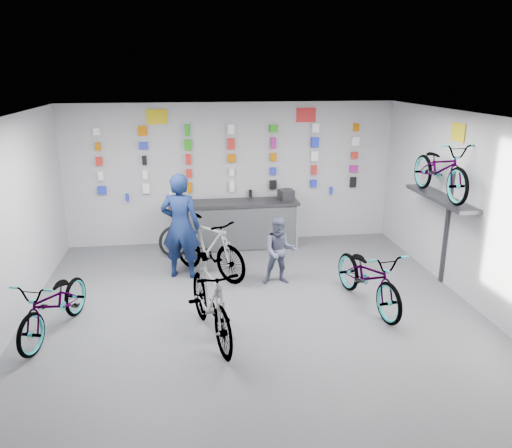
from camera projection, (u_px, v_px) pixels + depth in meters
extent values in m
plane|color=#4E4F53|center=(258.00, 328.00, 7.33)|extent=(8.00, 8.00, 0.00)
plane|color=white|center=(259.00, 120.00, 6.45)|extent=(8.00, 8.00, 0.00)
plane|color=silver|center=(231.00, 174.00, 10.68)|extent=(7.00, 0.00, 7.00)
plane|color=silver|center=(352.00, 426.00, 3.11)|extent=(7.00, 0.00, 7.00)
plane|color=silver|center=(493.00, 220.00, 7.37)|extent=(0.00, 8.00, 8.00)
cube|color=black|center=(234.00, 227.00, 10.56)|extent=(2.60, 0.60, 0.90)
cube|color=silver|center=(235.00, 230.00, 10.27)|extent=(2.60, 0.02, 0.90)
cube|color=silver|center=(172.00, 232.00, 10.09)|extent=(0.04, 0.04, 0.96)
cube|color=silver|center=(297.00, 227.00, 10.44)|extent=(0.04, 0.04, 0.96)
cube|color=black|center=(234.00, 203.00, 10.41)|extent=(2.70, 0.66, 0.06)
cube|color=#1F32CE|center=(102.00, 190.00, 10.32)|extent=(0.17, 0.06, 0.16)
cube|color=white|center=(146.00, 189.00, 10.44)|extent=(0.14, 0.06, 0.20)
cube|color=#C56200|center=(190.00, 187.00, 10.56)|extent=(0.09, 0.06, 0.22)
cube|color=white|center=(232.00, 186.00, 10.68)|extent=(0.10, 0.06, 0.23)
cube|color=black|center=(273.00, 185.00, 10.81)|extent=(0.15, 0.06, 0.19)
cube|color=#1F32CE|center=(314.00, 183.00, 10.93)|extent=(0.14, 0.06, 0.16)
cube|color=black|center=(353.00, 182.00, 11.05)|extent=(0.14, 0.06, 0.23)
cube|color=white|center=(101.00, 176.00, 10.23)|extent=(0.11, 0.06, 0.18)
cube|color=white|center=(145.00, 175.00, 10.35)|extent=(0.10, 0.06, 0.21)
cube|color=red|center=(189.00, 173.00, 10.47)|extent=(0.12, 0.06, 0.17)
cube|color=white|center=(232.00, 172.00, 10.60)|extent=(0.10, 0.06, 0.15)
cube|color=#1F32CE|center=(273.00, 171.00, 10.72)|extent=(0.12, 0.06, 0.15)
cube|color=red|center=(314.00, 170.00, 10.84)|extent=(0.12, 0.06, 0.20)
cube|color=#A91984|center=(354.00, 169.00, 10.96)|extent=(0.18, 0.06, 0.14)
cube|color=red|center=(99.00, 161.00, 10.14)|extent=(0.13, 0.06, 0.17)
cube|color=black|center=(144.00, 160.00, 10.26)|extent=(0.09, 0.06, 0.19)
cube|color=red|center=(188.00, 159.00, 10.38)|extent=(0.11, 0.06, 0.21)
cube|color=#C56200|center=(231.00, 158.00, 10.51)|extent=(0.15, 0.06, 0.17)
cube|color=#C56200|center=(273.00, 157.00, 10.63)|extent=(0.12, 0.06, 0.17)
cube|color=white|center=(314.00, 156.00, 10.75)|extent=(0.16, 0.06, 0.22)
cube|color=red|center=(355.00, 155.00, 10.87)|extent=(0.14, 0.06, 0.14)
cube|color=#C56200|center=(98.00, 147.00, 10.05)|extent=(0.10, 0.06, 0.16)
cube|color=#1F32CE|center=(143.00, 146.00, 10.17)|extent=(0.18, 0.06, 0.15)
cube|color=#259C17|center=(188.00, 145.00, 10.30)|extent=(0.15, 0.06, 0.21)
cube|color=red|center=(231.00, 144.00, 10.42)|extent=(0.14, 0.06, 0.23)
cube|color=#A91984|center=(274.00, 143.00, 10.54)|extent=(0.11, 0.06, 0.24)
cube|color=#1F32CE|center=(315.00, 142.00, 10.66)|extent=(0.17, 0.06, 0.21)
cube|color=white|center=(355.00, 141.00, 10.78)|extent=(0.16, 0.06, 0.19)
cube|color=white|center=(97.00, 132.00, 9.96)|extent=(0.13, 0.06, 0.14)
cube|color=#C56200|center=(142.00, 131.00, 10.09)|extent=(0.18, 0.06, 0.20)
cube|color=#259C17|center=(187.00, 130.00, 10.21)|extent=(0.10, 0.06, 0.23)
cube|color=white|center=(231.00, 129.00, 10.33)|extent=(0.14, 0.06, 0.19)
cube|color=#259C17|center=(274.00, 129.00, 10.45)|extent=(0.17, 0.06, 0.15)
cube|color=white|center=(315.00, 128.00, 10.57)|extent=(0.14, 0.06, 0.18)
cube|color=#C56200|center=(356.00, 127.00, 10.69)|extent=(0.11, 0.06, 0.17)
cylinder|color=#1F32CE|center=(127.00, 197.00, 10.42)|extent=(0.07, 0.07, 0.16)
cylinder|color=white|center=(171.00, 196.00, 10.54)|extent=(0.07, 0.07, 0.16)
cylinder|color=black|center=(250.00, 193.00, 10.77)|extent=(0.07, 0.07, 0.16)
cylinder|color=#A91984|center=(291.00, 192.00, 10.89)|extent=(0.07, 0.07, 0.16)
cylinder|color=#1F32CE|center=(331.00, 191.00, 11.01)|extent=(0.07, 0.07, 0.16)
cube|color=#333338|center=(440.00, 198.00, 8.46)|extent=(0.38, 1.90, 0.06)
cube|color=#333338|center=(447.00, 228.00, 8.65)|extent=(0.04, 0.10, 2.00)
cube|color=gold|center=(157.00, 117.00, 10.09)|extent=(0.42, 0.02, 0.30)
cube|color=red|center=(306.00, 115.00, 10.51)|extent=(0.42, 0.02, 0.30)
cube|color=gold|center=(458.00, 132.00, 8.16)|extent=(0.02, 0.40, 0.30)
imported|color=gray|center=(54.00, 304.00, 7.04)|extent=(1.10, 1.87, 0.93)
imported|color=gray|center=(210.00, 300.00, 6.91)|extent=(0.95, 1.99, 1.15)
imported|color=gray|center=(369.00, 276.00, 7.90)|extent=(0.99, 2.00, 1.01)
imported|color=gray|center=(208.00, 246.00, 9.05)|extent=(1.60, 1.77, 1.12)
imported|color=gray|center=(441.00, 169.00, 8.30)|extent=(0.63, 1.80, 0.95)
imported|color=#0F1D46|center=(181.00, 226.00, 8.89)|extent=(0.79, 0.62, 1.92)
imported|color=#4C526B|center=(280.00, 251.00, 8.70)|extent=(0.63, 0.51, 1.21)
torus|color=black|center=(174.00, 241.00, 10.07)|extent=(0.67, 0.35, 0.64)
torus|color=silver|center=(174.00, 241.00, 10.07)|extent=(0.54, 0.26, 0.52)
cube|color=black|center=(286.00, 195.00, 10.52)|extent=(0.34, 0.36, 0.22)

